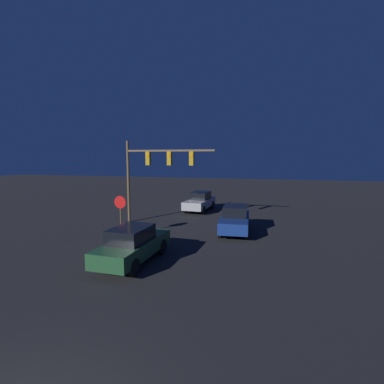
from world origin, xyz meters
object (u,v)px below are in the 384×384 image
car_near (133,244)px  car_mid (235,219)px  stop_sign (120,209)px  traffic_signal_mast (154,166)px  car_far (200,201)px

car_near → car_mid: same height
car_near → stop_sign: size_ratio=1.88×
traffic_signal_mast → car_mid: bearing=-9.3°
car_far → stop_sign: 9.75m
car_far → traffic_signal_mast: 6.59m
car_mid → traffic_signal_mast: 6.48m
car_far → stop_sign: (-2.15, -9.47, 0.85)m
traffic_signal_mast → stop_sign: traffic_signal_mast is taller
car_mid → traffic_signal_mast: bearing=-13.7°
car_mid → car_far: (-3.82, 6.45, 0.00)m
traffic_signal_mast → car_near: bearing=-73.8°
car_far → traffic_signal_mast: traffic_signal_mast is taller
car_near → car_far: bearing=93.1°
car_mid → stop_sign: (-5.97, -3.02, 0.85)m
car_near → stop_sign: bearing=127.5°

